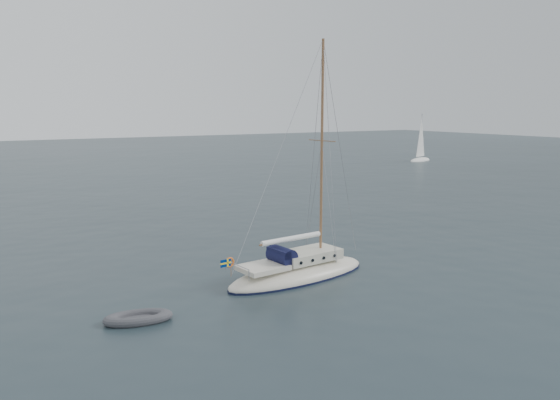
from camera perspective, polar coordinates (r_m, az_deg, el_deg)
ground at (r=27.91m, az=0.50°, el=-9.81°), size 300.00×300.00×0.00m
sailboat at (r=30.17m, az=1.95°, el=-6.27°), size 9.48×2.84×13.51m
dinghy at (r=25.22m, az=-14.61°, el=-11.84°), size 3.01×1.36×0.43m
distant_yacht_b at (r=99.13m, az=14.50°, el=6.12°), size 6.57×3.51×8.71m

